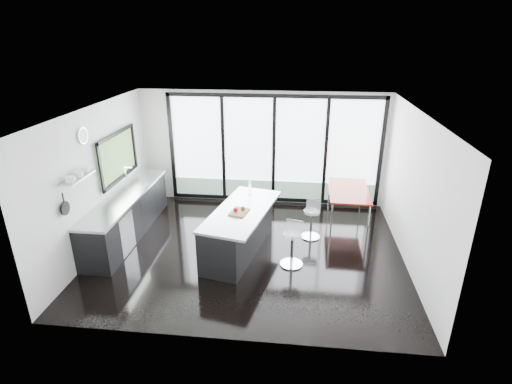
# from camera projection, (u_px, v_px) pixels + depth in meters

# --- Properties ---
(floor) EXTENTS (6.00, 5.00, 0.00)m
(floor) POSITION_uv_depth(u_px,v_px,m) (249.00, 250.00, 8.02)
(floor) COLOR black
(floor) RESTS_ON ground
(ceiling) EXTENTS (6.00, 5.00, 0.00)m
(ceiling) POSITION_uv_depth(u_px,v_px,m) (248.00, 111.00, 6.96)
(ceiling) COLOR white
(ceiling) RESTS_ON wall_back
(wall_back) EXTENTS (6.00, 0.09, 2.80)m
(wall_back) POSITION_uv_depth(u_px,v_px,m) (273.00, 154.00, 9.78)
(wall_back) COLOR silver
(wall_back) RESTS_ON ground
(wall_front) EXTENTS (6.00, 0.00, 2.80)m
(wall_front) POSITION_uv_depth(u_px,v_px,m) (225.00, 255.00, 5.19)
(wall_front) COLOR silver
(wall_front) RESTS_ON ground
(wall_left) EXTENTS (0.26, 5.00, 2.80)m
(wall_left) POSITION_uv_depth(u_px,v_px,m) (103.00, 167.00, 7.98)
(wall_left) COLOR silver
(wall_left) RESTS_ON ground
(wall_right) EXTENTS (0.00, 5.00, 2.80)m
(wall_right) POSITION_uv_depth(u_px,v_px,m) (414.00, 192.00, 7.19)
(wall_right) COLOR silver
(wall_right) RESTS_ON ground
(counter_cabinets) EXTENTS (0.69, 3.24, 1.36)m
(counter_cabinets) POSITION_uv_depth(u_px,v_px,m) (127.00, 215.00, 8.48)
(counter_cabinets) COLOR black
(counter_cabinets) RESTS_ON floor
(island) EXTENTS (1.40, 2.41, 1.20)m
(island) POSITION_uv_depth(u_px,v_px,m) (239.00, 230.00, 7.84)
(island) COLOR black
(island) RESTS_ON floor
(bar_stool_near) EXTENTS (0.51, 0.51, 0.67)m
(bar_stool_near) POSITION_uv_depth(u_px,v_px,m) (292.00, 249.00, 7.40)
(bar_stool_near) COLOR silver
(bar_stool_near) RESTS_ON floor
(bar_stool_far) EXTENTS (0.48, 0.48, 0.63)m
(bar_stool_far) POSITION_uv_depth(u_px,v_px,m) (311.00, 224.00, 8.41)
(bar_stool_far) COLOR silver
(bar_stool_far) RESTS_ON floor
(red_table) EXTENTS (0.90, 1.53, 0.81)m
(red_table) POSITION_uv_depth(u_px,v_px,m) (347.00, 207.00, 9.01)
(red_table) COLOR maroon
(red_table) RESTS_ON floor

